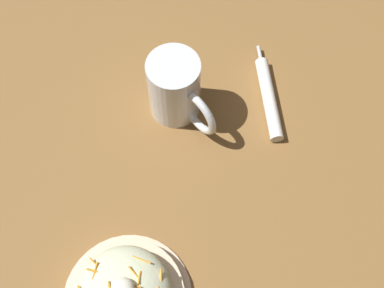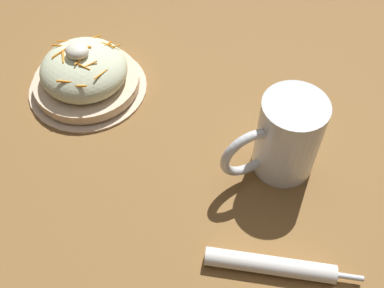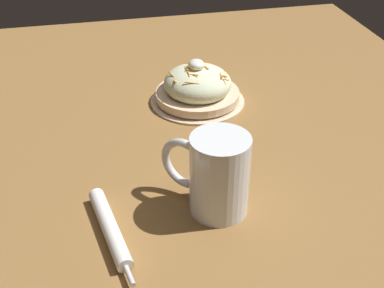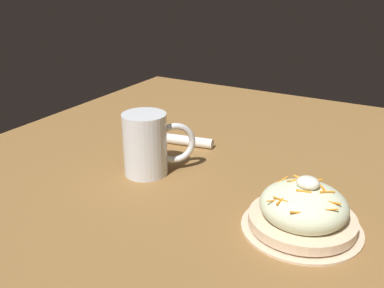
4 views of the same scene
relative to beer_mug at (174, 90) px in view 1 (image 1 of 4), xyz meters
The scene contains 3 objects.
ground_plane 0.24m from the beer_mug, 164.57° to the right, with size 1.43×1.43×0.00m, color olive.
beer_mug is the anchor object (origin of this frame).
napkin_roll 0.19m from the beer_mug, 81.79° to the right, with size 0.21×0.06×0.03m.
Camera 1 is at (-0.27, -0.00, 0.86)m, focal length 47.71 mm.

